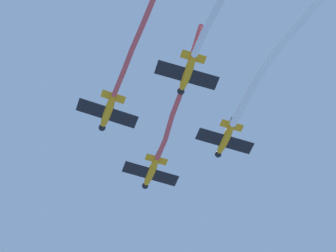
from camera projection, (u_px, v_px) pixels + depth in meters
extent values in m
ellipsoid|color=orange|center=(151.00, 172.00, 67.76)|extent=(5.43, 3.03, 1.11)
sphere|color=black|center=(145.00, 186.00, 69.06)|extent=(1.22, 1.22, 0.94)
ellipsoid|color=#232833|center=(150.00, 174.00, 68.45)|extent=(1.53, 1.18, 0.59)
cube|color=black|center=(151.00, 174.00, 67.73)|extent=(4.62, 7.98, 0.15)
cube|color=orange|center=(156.00, 159.00, 66.70)|extent=(2.09, 3.23, 0.12)
cube|color=black|center=(156.00, 158.00, 67.24)|extent=(1.20, 0.59, 1.52)
cylinder|color=#DB4C4C|center=(161.00, 149.00, 65.85)|extent=(3.09, 1.59, 1.23)
cylinder|color=#DB4C4C|center=(169.00, 128.00, 64.73)|extent=(3.50, 2.14, 1.32)
cylinder|color=#DB4C4C|center=(176.00, 105.00, 63.47)|extent=(3.32, 1.82, 1.14)
cylinder|color=#DB4C4C|center=(184.00, 83.00, 61.95)|extent=(3.27, 2.15, 0.75)
cylinder|color=#DB4C4C|center=(191.00, 61.00, 60.46)|extent=(3.05, 1.88, 1.07)
cylinder|color=#DB4C4C|center=(197.00, 38.00, 59.04)|extent=(3.04, 2.01, 0.70)
sphere|color=#DB4C4C|center=(157.00, 158.00, 66.35)|extent=(0.67, 0.67, 0.67)
sphere|color=#DB4C4C|center=(165.00, 139.00, 65.36)|extent=(0.67, 0.67, 0.67)
sphere|color=#DB4C4C|center=(172.00, 116.00, 64.09)|extent=(0.67, 0.67, 0.67)
sphere|color=#DB4C4C|center=(180.00, 94.00, 62.85)|extent=(0.67, 0.67, 0.67)
sphere|color=#DB4C4C|center=(187.00, 72.00, 61.06)|extent=(0.67, 0.67, 0.67)
sphere|color=#DB4C4C|center=(194.00, 50.00, 59.85)|extent=(0.67, 0.67, 0.67)
sphere|color=#DB4C4C|center=(201.00, 27.00, 58.23)|extent=(0.67, 0.67, 0.67)
ellipsoid|color=orange|center=(108.00, 112.00, 62.04)|extent=(5.44, 2.95, 1.11)
sphere|color=black|center=(102.00, 128.00, 63.32)|extent=(1.21, 1.21, 0.94)
ellipsoid|color=#232833|center=(107.00, 114.00, 62.72)|extent=(1.52, 1.17, 0.59)
cube|color=black|center=(107.00, 113.00, 62.00)|extent=(4.51, 8.00, 0.15)
cube|color=orange|center=(113.00, 97.00, 60.99)|extent=(2.05, 3.24, 0.12)
cube|color=black|center=(113.00, 95.00, 61.53)|extent=(1.20, 0.57, 1.52)
cylinder|color=#DB4C4C|center=(119.00, 84.00, 59.69)|extent=(3.50, 1.73, 0.86)
cylinder|color=#DB4C4C|center=(128.00, 61.00, 58.01)|extent=(3.20, 1.65, 0.75)
cylinder|color=#DB4C4C|center=(137.00, 38.00, 56.34)|extent=(3.46, 1.65, 0.88)
cylinder|color=#DB4C4C|center=(148.00, 12.00, 54.55)|extent=(3.47, 1.70, 0.66)
sphere|color=#DB4C4C|center=(114.00, 95.00, 60.63)|extent=(0.63, 0.63, 0.63)
sphere|color=#DB4C4C|center=(123.00, 72.00, 58.75)|extent=(0.63, 0.63, 0.63)
sphere|color=#DB4C4C|center=(132.00, 50.00, 57.28)|extent=(0.63, 0.63, 0.63)
sphere|color=#DB4C4C|center=(143.00, 25.00, 55.41)|extent=(0.63, 0.63, 0.63)
ellipsoid|color=orange|center=(225.00, 139.00, 65.17)|extent=(5.41, 3.12, 1.11)
sphere|color=black|center=(218.00, 154.00, 66.47)|extent=(1.23, 1.23, 0.94)
ellipsoid|color=#232833|center=(223.00, 142.00, 65.86)|extent=(1.53, 1.21, 0.59)
cube|color=black|center=(225.00, 141.00, 65.14)|extent=(4.76, 7.96, 0.15)
cube|color=orange|center=(232.00, 126.00, 64.10)|extent=(2.15, 3.23, 0.12)
cube|color=black|center=(231.00, 124.00, 64.64)|extent=(1.19, 0.61, 1.52)
cylinder|color=white|center=(238.00, 115.00, 62.83)|extent=(3.28, 2.05, 1.34)
cylinder|color=white|center=(247.00, 97.00, 61.27)|extent=(2.91, 1.83, 1.05)
cylinder|color=white|center=(257.00, 79.00, 59.76)|extent=(3.16, 1.93, 1.32)
cylinder|color=white|center=(270.00, 59.00, 58.14)|extent=(3.27, 1.63, 0.98)
cylinder|color=white|center=(287.00, 38.00, 56.79)|extent=(3.32, 1.26, 1.14)
cylinder|color=white|center=(304.00, 18.00, 55.47)|extent=(2.88, 1.45, 1.15)
sphere|color=white|center=(233.00, 124.00, 63.75)|extent=(0.94, 0.94, 0.94)
sphere|color=white|center=(243.00, 106.00, 61.91)|extent=(0.94, 0.94, 0.94)
sphere|color=white|center=(252.00, 88.00, 60.63)|extent=(0.94, 0.94, 0.94)
sphere|color=white|center=(263.00, 69.00, 58.89)|extent=(0.94, 0.94, 0.94)
sphere|color=white|center=(278.00, 49.00, 57.40)|extent=(0.94, 0.94, 0.94)
sphere|color=white|center=(296.00, 27.00, 56.18)|extent=(0.94, 0.94, 0.94)
sphere|color=white|center=(312.00, 8.00, 54.77)|extent=(0.94, 0.94, 0.94)
ellipsoid|color=orange|center=(187.00, 73.00, 59.36)|extent=(5.38, 3.23, 1.11)
sphere|color=black|center=(181.00, 91.00, 60.67)|extent=(1.24, 1.24, 0.94)
ellipsoid|color=#232833|center=(186.00, 77.00, 60.05)|extent=(1.53, 1.23, 0.59)
cube|color=black|center=(187.00, 75.00, 59.33)|extent=(4.92, 7.92, 0.15)
cube|color=orange|center=(193.00, 57.00, 58.28)|extent=(2.20, 3.22, 0.12)
cube|color=black|center=(193.00, 56.00, 58.83)|extent=(1.18, 0.64, 1.52)
cylinder|color=white|center=(200.00, 43.00, 57.17)|extent=(3.20, 1.86, 0.86)
cylinder|color=white|center=(211.00, 19.00, 55.58)|extent=(3.42, 1.77, 0.88)
sphere|color=white|center=(195.00, 54.00, 57.93)|extent=(0.83, 0.83, 0.83)
sphere|color=white|center=(205.00, 31.00, 56.41)|extent=(0.83, 0.83, 0.83)
sphere|color=white|center=(218.00, 6.00, 54.76)|extent=(0.83, 0.83, 0.83)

